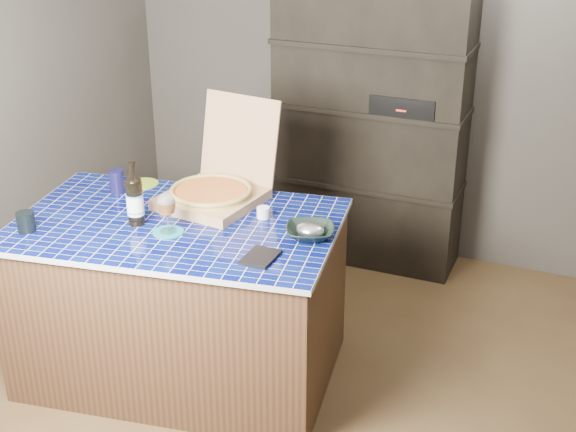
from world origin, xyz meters
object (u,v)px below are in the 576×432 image
at_px(dvd_case, 260,257).
at_px(bowl, 310,232).
at_px(wine_glass, 166,205).
at_px(pizza_box, 214,189).
at_px(mead_bottle, 135,200).
at_px(kitchen_island, 181,298).

xyz_separation_m(dvd_case, bowl, (0.13, 0.29, 0.02)).
height_order(wine_glass, bowl, wine_glass).
xyz_separation_m(pizza_box, dvd_case, (0.48, -0.49, -0.06)).
bearing_deg(mead_bottle, wine_glass, -8.19).
height_order(pizza_box, mead_bottle, pizza_box).
distance_m(mead_bottle, wine_glass, 0.19).
height_order(kitchen_island, wine_glass, wine_glass).
bearing_deg(wine_glass, bowl, 18.52).
xyz_separation_m(kitchen_island, wine_glass, (0.02, -0.12, 0.57)).
distance_m(kitchen_island, pizza_box, 0.58).
relative_size(kitchen_island, dvd_case, 9.22).
xyz_separation_m(wine_glass, bowl, (0.64, 0.21, -0.11)).
bearing_deg(bowl, pizza_box, 161.81).
relative_size(pizza_box, bowl, 2.68).
height_order(pizza_box, wine_glass, pizza_box).
distance_m(wine_glass, bowl, 0.68).
distance_m(pizza_box, bowl, 0.64).
relative_size(mead_bottle, wine_glass, 1.60).
xyz_separation_m(mead_bottle, wine_glass, (0.19, -0.03, 0.02)).
height_order(mead_bottle, bowl, mead_bottle).
xyz_separation_m(mead_bottle, dvd_case, (0.71, -0.10, -0.12)).
relative_size(mead_bottle, bowl, 1.41).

